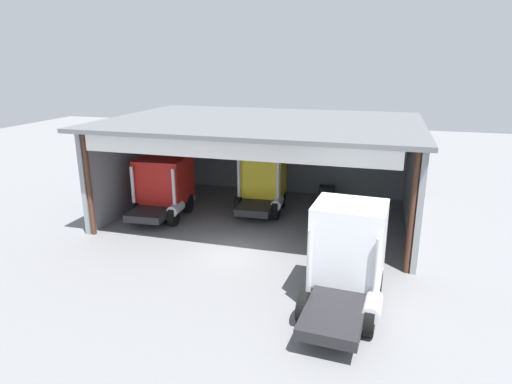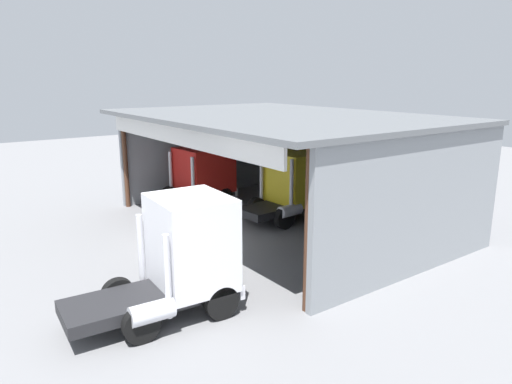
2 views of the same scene
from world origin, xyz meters
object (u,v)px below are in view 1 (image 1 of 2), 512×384
traffic_cone (319,279)px  truck_red_yard_outside (163,185)px  tool_cart (327,194)px  truck_white_center_right_bay (347,255)px  truck_yellow_center_left_bay (262,180)px  oil_drum (246,184)px

traffic_cone → truck_red_yard_outside: bearing=149.2°
truck_red_yard_outside → tool_cart: size_ratio=4.62×
truck_white_center_right_bay → truck_yellow_center_left_bay: bearing=125.3°
truck_white_center_right_bay → traffic_cone: truck_white_center_right_bay is taller
tool_cart → traffic_cone: tool_cart is taller
oil_drum → tool_cart: tool_cart is taller
traffic_cone → truck_yellow_center_left_bay: bearing=119.1°
truck_yellow_center_left_bay → oil_drum: size_ratio=5.03×
oil_drum → tool_cart: (5.37, -0.87, 0.04)m
truck_red_yard_outside → truck_yellow_center_left_bay: truck_yellow_center_left_bay is taller
truck_red_yard_outside → truck_yellow_center_left_bay: (4.91, 2.38, 0.04)m
truck_yellow_center_left_bay → traffic_cone: truck_yellow_center_left_bay is taller
truck_white_center_right_bay → oil_drum: truck_white_center_right_bay is taller
oil_drum → traffic_cone: size_ratio=1.63×
truck_white_center_right_bay → oil_drum: 14.40m
traffic_cone → tool_cart: bearing=95.9°
oil_drum → tool_cart: bearing=-9.2°
truck_red_yard_outside → tool_cart: truck_red_yard_outside is taller
truck_red_yard_outside → tool_cart: 9.64m
oil_drum → truck_yellow_center_left_bay: bearing=-58.7°
truck_red_yard_outside → oil_drum: 6.52m
oil_drum → traffic_cone: (6.43, -11.26, -0.18)m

